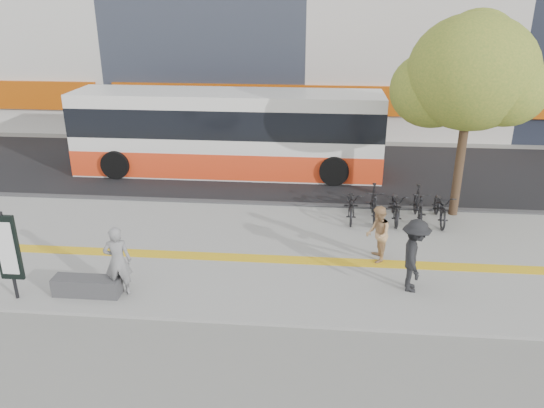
# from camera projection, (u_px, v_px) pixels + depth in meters

# --- Properties ---
(ground) EXTENTS (120.00, 120.00, 0.00)m
(ground) POSITION_uv_depth(u_px,v_px,m) (206.00, 277.00, 13.56)
(ground) COLOR gray
(ground) RESTS_ON ground
(sidewalk) EXTENTS (40.00, 7.00, 0.08)m
(sidewalk) POSITION_uv_depth(u_px,v_px,m) (217.00, 250.00, 14.94)
(sidewalk) COLOR gray
(sidewalk) RESTS_ON ground
(tactile_strip) EXTENTS (40.00, 0.45, 0.01)m
(tactile_strip) POSITION_uv_depth(u_px,v_px,m) (213.00, 256.00, 14.46)
(tactile_strip) COLOR gold
(tactile_strip) RESTS_ON sidewalk
(street) EXTENTS (40.00, 8.00, 0.06)m
(street) POSITION_uv_depth(u_px,v_px,m) (251.00, 169.00, 21.88)
(street) COLOR black
(street) RESTS_ON ground
(curb) EXTENTS (40.00, 0.25, 0.14)m
(curb) POSITION_uv_depth(u_px,v_px,m) (236.00, 203.00, 18.16)
(curb) COLOR #363639
(curb) RESTS_ON ground
(bench) EXTENTS (1.60, 0.45, 0.45)m
(bench) POSITION_uv_depth(u_px,v_px,m) (87.00, 286.00, 12.56)
(bench) COLOR #363639
(bench) RESTS_ON sidewalk
(signboard) EXTENTS (0.55, 0.10, 2.20)m
(signboard) POSITION_uv_depth(u_px,v_px,m) (8.00, 249.00, 12.02)
(signboard) COLOR black
(signboard) RESTS_ON sidewalk
(street_tree) EXTENTS (4.40, 3.80, 6.31)m
(street_tree) POSITION_uv_depth(u_px,v_px,m) (470.00, 75.00, 15.74)
(street_tree) COLOR #3B2C1B
(street_tree) RESTS_ON sidewalk
(bus) EXTENTS (12.03, 2.85, 3.20)m
(bus) POSITION_uv_depth(u_px,v_px,m) (228.00, 135.00, 20.92)
(bus) COLOR silver
(bus) RESTS_ON street
(bicycle_row) EXTENTS (3.49, 1.92, 1.11)m
(bicycle_row) POSITION_uv_depth(u_px,v_px,m) (396.00, 205.00, 16.59)
(bicycle_row) COLOR black
(bicycle_row) RESTS_ON sidewalk
(seated_woman) EXTENTS (0.71, 0.53, 1.75)m
(seated_woman) POSITION_uv_depth(u_px,v_px,m) (118.00, 261.00, 12.36)
(seated_woman) COLOR black
(seated_woman) RESTS_ON sidewalk
(pedestrian_tan) EXTENTS (0.61, 0.77, 1.54)m
(pedestrian_tan) POSITION_uv_depth(u_px,v_px,m) (378.00, 234.00, 13.98)
(pedestrian_tan) COLOR tan
(pedestrian_tan) RESTS_ON sidewalk
(pedestrian_dark) EXTENTS (0.78, 1.23, 1.82)m
(pedestrian_dark) POSITION_uv_depth(u_px,v_px,m) (414.00, 256.00, 12.54)
(pedestrian_dark) COLOR black
(pedestrian_dark) RESTS_ON sidewalk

